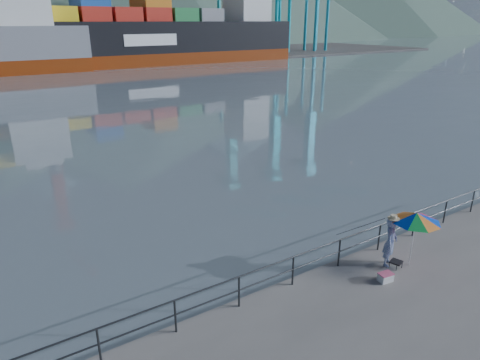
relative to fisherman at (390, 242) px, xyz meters
The scene contains 9 objects.
far_dock 92.45m from the fisherman, 85.35° to the left, with size 200.00×40.00×0.40m, color #514F4C.
guardrail 2.66m from the fisherman, 161.50° to the left, with size 22.00×0.06×1.03m.
container_stacks 98.92m from the fisherman, 69.44° to the left, with size 58.00×5.40×7.80m.
fisherman is the anchor object (origin of this frame).
beach_umbrella 1.18m from the fisherman, 37.84° to the right, with size 2.03×2.03×1.95m.
folding_stool 0.78m from the fisherman, 80.25° to the right, with size 0.45×0.45×0.24m.
cooler_bag 1.31m from the fisherman, 144.60° to the right, with size 0.44×0.29×0.25m, color silver.
fishing_rod 1.53m from the fisherman, 94.70° to the left, with size 0.02×0.02×2.11m, color black.
container_ship 77.17m from the fisherman, 74.01° to the left, with size 63.90×10.65×18.10m.
Camera 1 is at (-8.63, -7.00, 7.81)m, focal length 32.00 mm.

